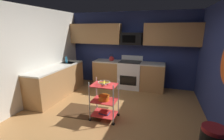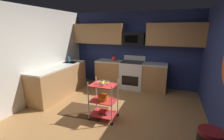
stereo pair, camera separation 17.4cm
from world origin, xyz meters
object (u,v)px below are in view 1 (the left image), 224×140
Objects in this scene: kettle at (112,59)px; rolling_cart at (104,100)px; fruit_bowl at (104,83)px; book_stack at (104,112)px; microwave at (132,39)px; dish_soap_bottle at (66,60)px; oven_range at (130,74)px; mixing_bowl_large at (104,98)px.

rolling_cart is at bearing -76.19° from kettle.
fruit_bowl is at bearing -76.19° from kettle.
book_stack is 2.42m from kettle.
dish_soap_bottle is (-2.01, -0.90, -0.68)m from microwave.
kettle reaches higher than rolling_cart.
book_stack is at bearing -93.38° from microwave.
mixing_bowl_large is (-0.15, -2.21, 0.04)m from oven_range.
fruit_bowl is at bearing 0.00° from mixing_bowl_large.
microwave is at bearing 86.62° from fruit_bowl.
oven_range is at bearing 86.22° from mixing_bowl_large.
book_stack is at bearing 135.00° from rolling_cart.
microwave is at bearing 86.62° from rolling_cart.
oven_range is 4.75× the size of book_stack.
microwave reaches higher than kettle.
microwave is 2.63m from rolling_cart.
microwave is at bearing 90.26° from oven_range.
microwave is 2.65× the size of kettle.
mixing_bowl_large is 0.36m from book_stack.
dish_soap_bottle reaches higher than oven_range.
mixing_bowl_large is (-0.01, -0.00, -0.36)m from fruit_bowl.
mixing_bowl_large is (-0.01, 0.00, 0.07)m from rolling_cart.
rolling_cart reaches higher than book_stack.
microwave is at bearing 86.41° from mixing_bowl_large.
fruit_bowl is 0.72m from book_stack.
rolling_cart is 2.41m from dish_soap_bottle.
kettle is at bearing 30.63° from dish_soap_bottle.
oven_range is 2.23m from dish_soap_bottle.
book_stack is (0.01, 0.00, -0.36)m from mixing_bowl_large.
microwave reaches higher than dish_soap_bottle.
fruit_bowl is 2.27m from kettle.
oven_range is 4.17× the size of kettle.
fruit_bowl is 1.36× the size of dish_soap_bottle.
oven_range reaches higher than fruit_bowl.
fruit_bowl is (-0.14, -2.31, -0.82)m from microwave.
dish_soap_bottle is (-1.87, 1.41, 0.57)m from rolling_cart.
kettle is 1.55m from dish_soap_bottle.
fruit_bowl is at bearing 75.96° from rolling_cart.
dish_soap_bottle is at bearing -158.49° from oven_range.
kettle is at bearing 103.81° from fruit_bowl.
book_stack is at bearing -37.05° from dish_soap_bottle.
dish_soap_bottle is (-1.87, 1.41, 0.14)m from fruit_bowl.
mixing_bowl_large is at bearing 180.00° from rolling_cart.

